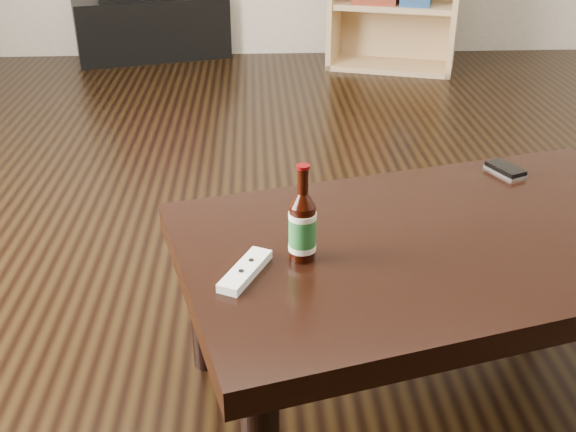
{
  "coord_description": "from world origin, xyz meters",
  "views": [
    {
      "loc": [
        -0.19,
        -1.82,
        1.19
      ],
      "look_at": [
        -0.13,
        -0.6,
        0.55
      ],
      "focal_mm": 42.0,
      "sensor_mm": 36.0,
      "label": 1
    }
  ],
  "objects_px": {
    "tv_stand": "(151,26)",
    "coffee_table": "(446,256)",
    "remote": "(245,271)",
    "beer_bottle": "(302,227)",
    "phone": "(505,170)"
  },
  "relations": [
    {
      "from": "phone",
      "to": "remote",
      "type": "xyz_separation_m",
      "value": [
        -0.7,
        -0.48,
        0.0
      ]
    },
    {
      "from": "beer_bottle",
      "to": "phone",
      "type": "relative_size",
      "value": 1.72
    },
    {
      "from": "tv_stand",
      "to": "phone",
      "type": "height_order",
      "value": "phone"
    },
    {
      "from": "tv_stand",
      "to": "coffee_table",
      "type": "xyz_separation_m",
      "value": [
        1.14,
        -3.5,
        0.19
      ]
    },
    {
      "from": "remote",
      "to": "tv_stand",
      "type": "bearing_deg",
      "value": 126.87
    },
    {
      "from": "coffee_table",
      "to": "remote",
      "type": "height_order",
      "value": "remote"
    },
    {
      "from": "coffee_table",
      "to": "remote",
      "type": "xyz_separation_m",
      "value": [
        -0.46,
        -0.15,
        0.07
      ]
    },
    {
      "from": "coffee_table",
      "to": "beer_bottle",
      "type": "relative_size",
      "value": 6.32
    },
    {
      "from": "tv_stand",
      "to": "remote",
      "type": "bearing_deg",
      "value": -94.92
    },
    {
      "from": "tv_stand",
      "to": "beer_bottle",
      "type": "relative_size",
      "value": 4.76
    },
    {
      "from": "coffee_table",
      "to": "phone",
      "type": "height_order",
      "value": "phone"
    },
    {
      "from": "tv_stand",
      "to": "beer_bottle",
      "type": "xyz_separation_m",
      "value": [
        0.8,
        -3.59,
        0.33
      ]
    },
    {
      "from": "tv_stand",
      "to": "beer_bottle",
      "type": "height_order",
      "value": "beer_bottle"
    },
    {
      "from": "tv_stand",
      "to": "coffee_table",
      "type": "height_order",
      "value": "coffee_table"
    },
    {
      "from": "tv_stand",
      "to": "phone",
      "type": "distance_m",
      "value": 3.47
    }
  ]
}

